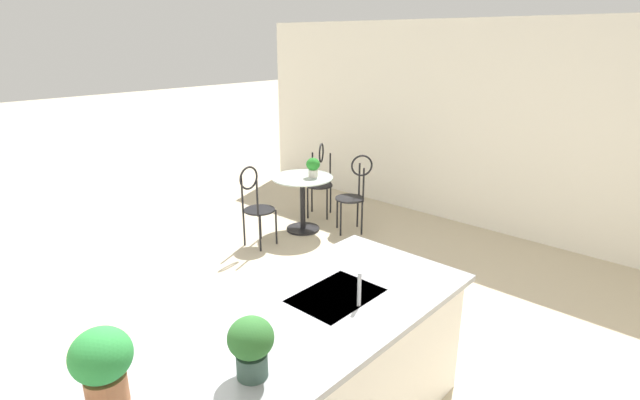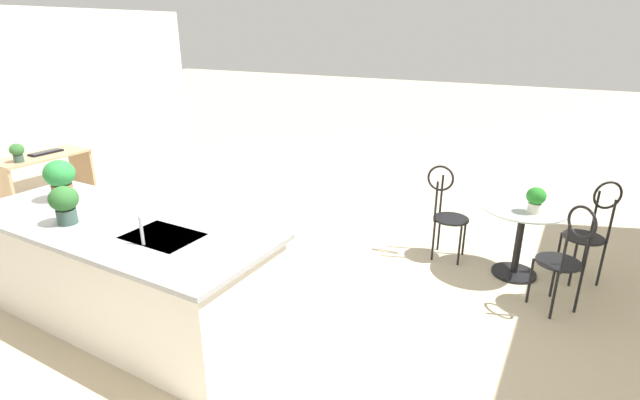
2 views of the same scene
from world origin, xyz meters
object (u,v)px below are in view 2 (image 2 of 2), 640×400
at_px(chair_toward_desk, 566,253).
at_px(keyboard, 46,152).
at_px(chair_near_window, 447,208).
at_px(writing_desk, 43,171).
at_px(potted_plant_counter_near, 64,203).
at_px(potted_plant_on_desk, 17,152).
at_px(potted_plant_counter_far, 60,178).
at_px(potted_plant_on_table, 536,198).
at_px(chair_by_island, 591,227).
at_px(bistro_table, 520,235).

bearing_deg(chair_toward_desk, keyboard, 4.41).
xyz_separation_m(chair_near_window, writing_desk, (5.40, 1.18, -0.06)).
height_order(potted_plant_counter_near, potted_plant_on_desk, potted_plant_counter_near).
bearing_deg(potted_plant_counter_far, potted_plant_on_table, -148.76).
bearing_deg(chair_toward_desk, potted_plant_counter_far, 24.41).
bearing_deg(chair_near_window, chair_by_island, -171.81).
relative_size(chair_by_island, potted_plant_on_desk, 4.19).
bearing_deg(potted_plant_on_table, potted_plant_counter_far, 31.24).
distance_m(chair_by_island, potted_plant_on_desk, 6.88).
bearing_deg(bistro_table, chair_by_island, -158.17).
xyz_separation_m(chair_by_island, potted_plant_counter_far, (4.27, 2.62, 0.56)).
distance_m(writing_desk, potted_plant_counter_far, 2.86).
relative_size(keyboard, potted_plant_counter_near, 1.41).
bearing_deg(chair_toward_desk, chair_by_island, -103.27).
height_order(chair_by_island, potted_plant_on_table, chair_by_island).
distance_m(chair_near_window, potted_plant_counter_far, 3.82).
distance_m(chair_near_window, chair_toward_desk, 1.32).
distance_m(keyboard, potted_plant_counter_near, 3.51).
xyz_separation_m(chair_by_island, potted_plant_counter_near, (3.72, 2.95, 0.53)).
bearing_deg(potted_plant_on_desk, potted_plant_counter_near, 157.32).
distance_m(potted_plant_counter_near, potted_plant_on_desk, 3.18).
bearing_deg(bistro_table, writing_desk, 10.43).
distance_m(chair_toward_desk, potted_plant_on_desk, 6.55).
bearing_deg(potted_plant_on_desk, writing_desk, -71.08).
bearing_deg(chair_toward_desk, potted_plant_on_desk, 8.44).
distance_m(potted_plant_on_table, potted_plant_counter_near, 4.14).
relative_size(writing_desk, potted_plant_on_table, 4.74).
bearing_deg(potted_plant_counter_near, writing_desk, -27.31).
bearing_deg(potted_plant_on_table, chair_near_window, -9.67).
height_order(writing_desk, potted_plant_on_table, potted_plant_on_table).
height_order(chair_by_island, chair_toward_desk, same).
xyz_separation_m(potted_plant_on_table, potted_plant_on_desk, (6.14, 1.38, -0.00)).
xyz_separation_m(bistro_table, chair_near_window, (0.76, -0.05, 0.13)).
relative_size(keyboard, potted_plant_counter_far, 1.18).
relative_size(bistro_table, writing_desk, 0.67).
height_order(keyboard, potted_plant_on_table, potted_plant_on_table).
bearing_deg(keyboard, bistro_table, -170.51).
relative_size(bistro_table, chair_near_window, 0.77).
distance_m(bistro_table, chair_near_window, 0.78).
xyz_separation_m(chair_near_window, chair_toward_desk, (-1.19, 0.57, 0.00)).
height_order(writing_desk, potted_plant_on_desk, potted_plant_on_desk).
xyz_separation_m(bistro_table, potted_plant_counter_far, (3.66, 2.38, 0.69)).
bearing_deg(potted_plant_on_table, writing_desk, 9.38).
distance_m(chair_by_island, chair_toward_desk, 0.79).
bearing_deg(potted_plant_counter_far, writing_desk, -26.50).
xyz_separation_m(potted_plant_on_table, potted_plant_counter_far, (3.76, 2.28, 0.25)).
bearing_deg(potted_plant_counter_far, chair_by_island, -148.42).
xyz_separation_m(chair_near_window, potted_plant_counter_far, (2.90, 2.43, 0.56)).
bearing_deg(potted_plant_counter_far, potted_plant_counter_near, 149.18).
bearing_deg(chair_near_window, potted_plant_counter_near, 49.58).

